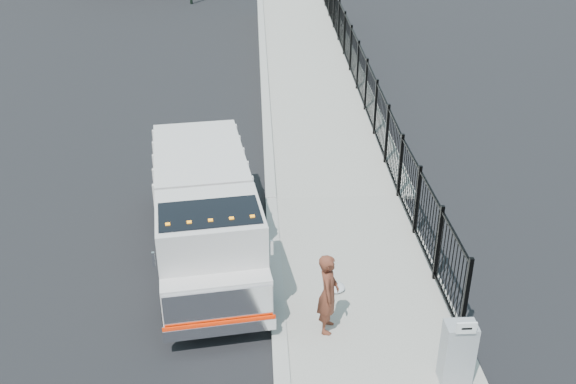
{
  "coord_description": "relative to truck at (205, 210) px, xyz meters",
  "views": [
    {
      "loc": [
        -0.34,
        -11.7,
        8.49
      ],
      "look_at": [
        0.37,
        2.0,
        1.35
      ],
      "focal_mm": 40.0,
      "sensor_mm": 36.0,
      "label": 1
    }
  ],
  "objects": [
    {
      "name": "debris",
      "position": [
        2.86,
        -1.58,
        -1.14
      ],
      "size": [
        0.43,
        0.43,
        0.11
      ],
      "primitive_type": "ellipsoid",
      "color": "silver",
      "rests_on": "sidewalk"
    },
    {
      "name": "worker",
      "position": [
        2.55,
        -2.88,
        -0.34
      ],
      "size": [
        0.52,
        0.7,
        1.73
      ],
      "primitive_type": "imported",
      "rotation": [
        0.0,
        0.0,
        1.38
      ],
      "color": "brown",
      "rests_on": "sidewalk"
    },
    {
      "name": "iron_fence",
      "position": [
        5.13,
        10.72,
        -0.42
      ],
      "size": [
        0.1,
        28.0,
        1.8
      ],
      "primitive_type": "cube",
      "color": "black",
      "rests_on": "ground"
    },
    {
      "name": "curb",
      "position": [
        1.58,
        -3.28,
        -1.24
      ],
      "size": [
        0.3,
        12.0,
        0.16
      ],
      "primitive_type": "cube",
      "color": "#ADAAA3",
      "rests_on": "ground"
    },
    {
      "name": "truck",
      "position": [
        0.0,
        0.0,
        0.0
      ],
      "size": [
        3.07,
        7.07,
        2.34
      ],
      "rotation": [
        0.0,
        0.0,
        0.14
      ],
      "color": "black",
      "rests_on": "ground"
    },
    {
      "name": "ground",
      "position": [
        1.58,
        -1.28,
        -1.32
      ],
      "size": [
        120.0,
        120.0,
        0.0
      ],
      "primitive_type": "plane",
      "color": "black",
      "rests_on": "ground"
    },
    {
      "name": "arrow_sign",
      "position": [
        4.68,
        -4.64,
        0.16
      ],
      "size": [
        0.35,
        0.04,
        0.22
      ],
      "primitive_type": "cube",
      "color": "white",
      "rests_on": "utility_cabinet"
    },
    {
      "name": "ramp",
      "position": [
        3.71,
        14.72,
        -1.32
      ],
      "size": [
        3.95,
        24.06,
        3.19
      ],
      "primitive_type": "cube",
      "rotation": [
        0.06,
        0.0,
        0.0
      ],
      "color": "#9E998E",
      "rests_on": "ground"
    },
    {
      "name": "sidewalk",
      "position": [
        3.51,
        -3.28,
        -1.26
      ],
      "size": [
        3.55,
        12.0,
        0.12
      ],
      "primitive_type": "cube",
      "color": "#9E998E",
      "rests_on": "ground"
    },
    {
      "name": "utility_cabinet",
      "position": [
        4.68,
        -4.42,
        -0.57
      ],
      "size": [
        0.55,
        0.4,
        1.25
      ],
      "primitive_type": "cube",
      "color": "gray",
      "rests_on": "sidewalk"
    }
  ]
}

